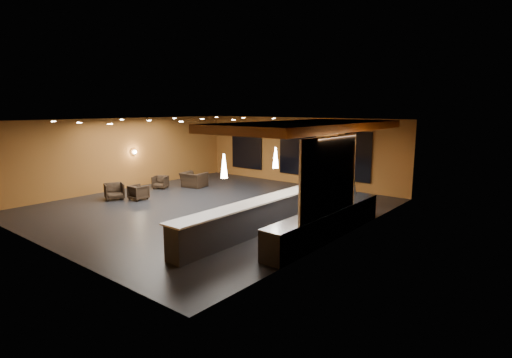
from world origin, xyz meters
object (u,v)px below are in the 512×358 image
Objects in this scene: pendant_1 at (276,158)px; staff_c at (349,194)px; armchair_a at (114,191)px; bar_counter at (266,214)px; armchair_b at (139,192)px; staff_b at (335,195)px; bar_stool_3 at (273,201)px; armchair_d at (194,180)px; bar_stool_1 at (214,220)px; pendant_2 at (314,151)px; bar_stool_4 at (302,194)px; pendant_0 at (224,166)px; staff_a at (318,192)px; armchair_c at (160,182)px; bar_stool_2 at (245,212)px; bar_stool_0 at (172,234)px; prep_counter at (327,224)px; column at (334,163)px.

staff_c is at bearing 63.48° from pendant_1.
staff_c is 2.05× the size of armchair_a.
bar_counter reaches higher than armchair_b.
staff_b is 1.95× the size of bar_stool_3.
armchair_a is (-7.88, -1.26, -1.99)m from pendant_1.
bar_stool_1 is (6.49, -5.07, 0.17)m from armchair_d.
pendant_2 is 2.07m from bar_stool_4.
pendant_0 reaches higher than armchair_b.
pendant_2 is at bearing 90.00° from pendant_1.
bar_stool_4 is (0.11, 1.88, -0.03)m from bar_stool_3.
staff_a reaches higher than armchair_a.
armchair_c is at bearing -173.57° from pendant_2.
pendant_1 is 2.14m from bar_stool_2.
staff_c is at bearing 36.71° from bar_stool_3.
prep_counter is at bearing 54.08° from bar_stool_0.
bar_stool_1 is (-0.76, -2.21, -1.81)m from pendant_1.
staff_c is at bearing 11.33° from pendant_2.
pendant_1 is at bearing -115.46° from staff_a.
armchair_d is at bearing 14.78° from armchair_a.
armchair_b reaches higher than armchair_c.
bar_stool_4 is (-0.79, 5.45, -1.86)m from pendant_0.
bar_stool_1 reaches higher than bar_stool_4.
armchair_a is 1.05× the size of bar_stool_0.
pendant_2 is 0.43× the size of staff_c.
armchair_b is (-7.00, -0.61, -2.02)m from pendant_1.
bar_stool_2 is (-0.00, 3.20, -0.02)m from bar_stool_0.
pendant_2 is at bearing -152.82° from staff_c.
pendant_1 is 1.01× the size of armchair_c.
staff_a reaches higher than bar_stool_2.
staff_b is 1.37× the size of armchair_d.
staff_b is at bearing -159.63° from armchair_b.
column reaches higher than armchair_d.
pendant_1 reaches higher than bar_stool_4.
armchair_b is (-7.00, -0.11, -0.17)m from bar_counter.
bar_stool_0 is 1.63m from bar_stool_1.
staff_a is at bearing -36.77° from bar_stool_4.
staff_a is at bearing 78.60° from bar_counter.
staff_c is 2.35× the size of armchair_c.
bar_stool_2 is at bearing -89.88° from bar_stool_4.
bar_counter is at bearing -179.49° from armchair_b.
bar_counter is 3.11m from staff_b.
prep_counter is at bearing 38.74° from bar_stool_1.
armchair_b is (-7.00, -4.71, -1.42)m from column.
bar_stool_2 is at bearing 91.14° from bar_stool_1.
staff_c is 2.01× the size of bar_stool_3.
staff_a is (0.50, -0.52, -1.44)m from pendant_2.
bar_stool_4 is at bearing -124.60° from column.
staff_a is 2.54× the size of armchair_b.
bar_stool_1 is (-0.76, -6.31, -1.21)m from column.
bar_stool_1 is (0.03, 1.63, 0.06)m from bar_stool_0.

